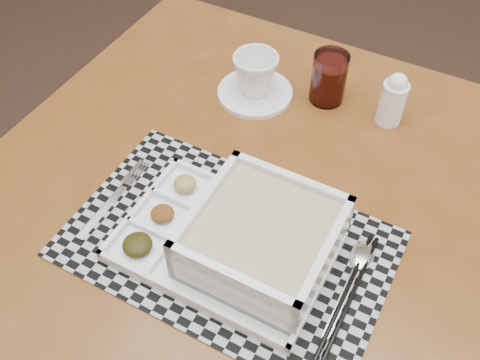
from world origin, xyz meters
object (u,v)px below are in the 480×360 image
at_px(cup, 255,74).
at_px(serving_tray, 252,241).
at_px(creamer_bottle, 393,99).
at_px(dining_table, 253,218).
at_px(juice_glass, 329,80).

bearing_deg(cup, serving_tray, -54.34).
xyz_separation_m(cup, creamer_bottle, (0.26, 0.03, 0.00)).
xyz_separation_m(serving_tray, creamer_bottle, (0.12, 0.38, 0.01)).
bearing_deg(cup, dining_table, -54.12).
bearing_deg(juice_glass, serving_tray, -89.53).
distance_m(serving_tray, juice_glass, 0.40).
bearing_deg(creamer_bottle, dining_table, -122.45).
height_order(dining_table, serving_tray, serving_tray).
relative_size(cup, juice_glass, 0.87).
bearing_deg(dining_table, cup, 111.46).
bearing_deg(creamer_bottle, juice_glass, 173.09).
bearing_deg(dining_table, creamer_bottle, 57.55).
relative_size(dining_table, serving_tray, 3.04).
distance_m(serving_tray, cup, 0.38).
relative_size(dining_table, juice_glass, 10.01).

